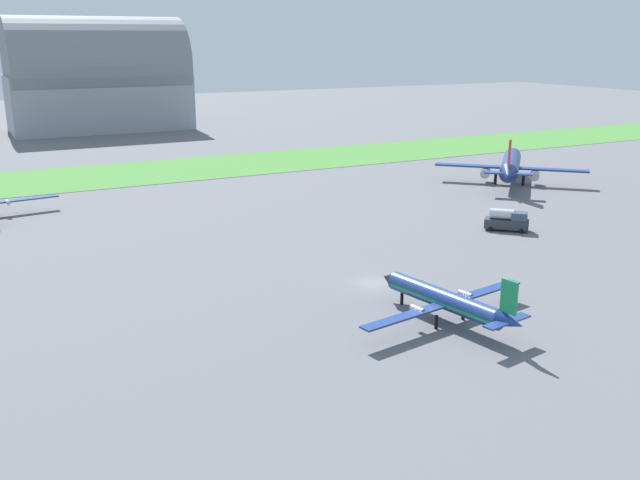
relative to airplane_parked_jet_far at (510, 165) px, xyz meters
The scene contains 6 objects.
ground_plane 67.97m from the airplane_parked_jet_far, 145.33° to the right, with size 600.00×600.00×0.00m, color slate.
grass_taxiway_strip 72.35m from the airplane_parked_jet_far, 140.58° to the left, with size 360.00×28.00×0.08m, color #478438.
airplane_parked_jet_far is the anchor object (origin of this frame).
airplane_foreground_turboprop 76.29m from the airplane_parked_jet_far, 136.67° to the right, with size 22.11×19.02×6.66m.
fuel_truck_midfield 37.15m from the airplane_parked_jet_far, 132.41° to the right, with size 6.31×6.28×3.29m.
hangar_distant 138.89m from the airplane_parked_jet_far, 113.48° to the left, with size 53.68×29.44×34.67m.
Camera 1 is at (-42.48, -68.07, 28.18)m, focal length 39.86 mm.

